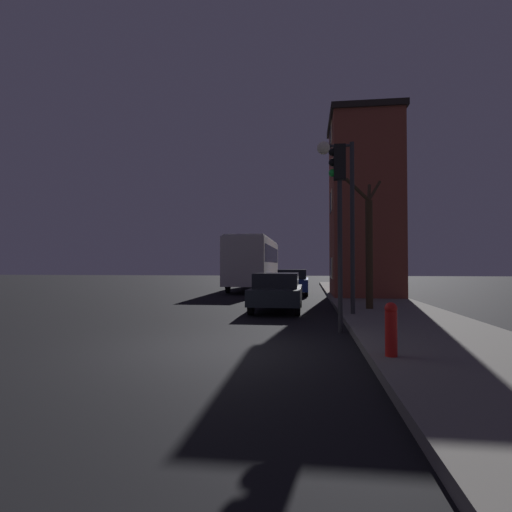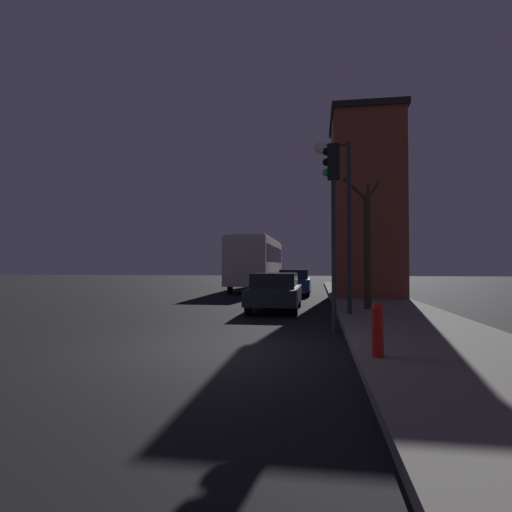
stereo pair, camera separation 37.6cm
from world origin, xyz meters
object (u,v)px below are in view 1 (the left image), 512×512
object	(u,v)px
traffic_light	(339,198)
streetlamp	(340,192)
fire_hydrant	(391,328)
car_near_lane	(277,291)
bus	(254,260)
car_mid_lane	(293,282)
bare_tree	(369,244)

from	to	relation	value
traffic_light	streetlamp	bearing A→B (deg)	84.59
traffic_light	fire_hydrant	distance (m)	4.41
car_near_lane	fire_hydrant	bearing A→B (deg)	-72.39
bus	car_mid_lane	distance (m)	5.16
streetlamp	car_mid_lane	xyz separation A→B (m)	(-1.93, 10.55, -3.29)
fire_hydrant	bus	bearing A→B (deg)	103.95
bare_tree	bus	xyz separation A→B (m)	(-5.89, 13.01, -0.35)
streetlamp	traffic_light	xyz separation A→B (m)	(-0.25, -2.62, -0.63)
bus	fire_hydrant	world-z (taller)	bus
traffic_light	fire_hydrant	world-z (taller)	traffic_light
streetlamp	car_mid_lane	size ratio (longest dim) A/B	1.20
bus	streetlamp	bearing A→B (deg)	-71.94
traffic_light	car_mid_lane	bearing A→B (deg)	97.27
bus	car_mid_lane	world-z (taller)	bus
traffic_light	bare_tree	size ratio (longest dim) A/B	1.02
car_mid_lane	bus	bearing A→B (deg)	124.85
bus	bare_tree	bearing A→B (deg)	-65.64
traffic_light	bus	world-z (taller)	traffic_light
traffic_light	fire_hydrant	size ratio (longest dim) A/B	5.29
streetlamp	traffic_light	bearing A→B (deg)	-95.41
streetlamp	fire_hydrant	distance (m)	6.91
bus	fire_hydrant	xyz separation A→B (m)	(5.13, -20.64, -1.46)
streetlamp	fire_hydrant	xyz separation A→B (m)	(0.35, -6.00, -3.40)
car_mid_lane	fire_hydrant	xyz separation A→B (m)	(2.28, -16.55, -0.11)
bare_tree	bus	world-z (taller)	bare_tree
bare_tree	car_mid_lane	distance (m)	9.58
car_mid_lane	fire_hydrant	distance (m)	16.71
bare_tree	car_mid_lane	xyz separation A→B (m)	(-3.05, 8.92, -1.70)
car_near_lane	car_mid_lane	world-z (taller)	car_mid_lane
bus	fire_hydrant	bearing A→B (deg)	-76.05
traffic_light	car_mid_lane	distance (m)	13.54
traffic_light	car_near_lane	distance (m)	5.66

